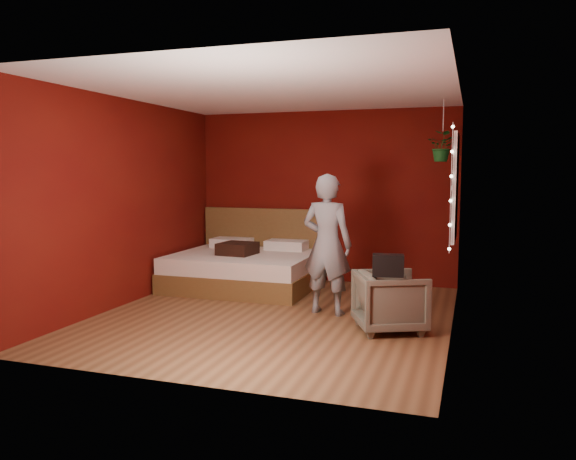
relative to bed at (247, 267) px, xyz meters
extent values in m
plane|color=brown|center=(0.95, -1.44, -0.29)|extent=(4.50, 4.50, 0.00)
cube|color=#581109|center=(0.95, 0.82, 1.01)|extent=(4.00, 0.02, 2.60)
cube|color=#581109|center=(0.95, -3.70, 1.01)|extent=(4.00, 0.02, 2.60)
cube|color=#581109|center=(-1.06, -1.44, 1.01)|extent=(0.02, 4.50, 2.60)
cube|color=#581109|center=(2.96, -1.44, 1.01)|extent=(0.02, 4.50, 2.60)
cube|color=white|center=(0.95, -1.44, 2.32)|extent=(4.00, 4.50, 0.02)
cube|color=white|center=(2.92, -0.54, 1.21)|extent=(0.04, 0.97, 1.27)
cube|color=black|center=(2.90, -0.54, 1.21)|extent=(0.02, 0.85, 1.15)
cube|color=white|center=(2.90, -0.54, 1.21)|extent=(0.03, 0.05, 1.15)
cube|color=white|center=(2.90, -0.54, 1.21)|extent=(0.03, 0.85, 0.05)
cylinder|color=silver|center=(2.89, -1.06, 1.21)|extent=(0.01, 0.01, 1.45)
sphere|color=#FFF2CC|center=(2.89, -1.06, 0.54)|extent=(0.04, 0.04, 0.04)
sphere|color=#FFF2CC|center=(2.89, -1.06, 0.81)|extent=(0.04, 0.04, 0.04)
sphere|color=#FFF2CC|center=(2.89, -1.06, 1.08)|extent=(0.04, 0.04, 0.04)
sphere|color=#FFF2CC|center=(2.89, -1.06, 1.35)|extent=(0.04, 0.04, 0.04)
sphere|color=#FFF2CC|center=(2.89, -1.06, 1.62)|extent=(0.04, 0.04, 0.04)
sphere|color=#FFF2CC|center=(2.89, -1.06, 1.89)|extent=(0.04, 0.04, 0.04)
cube|color=brown|center=(0.00, -0.09, -0.15)|extent=(2.01, 1.71, 0.28)
cube|color=silver|center=(0.00, -0.09, 0.10)|extent=(1.97, 1.68, 0.22)
cube|color=brown|center=(0.00, 0.72, 0.27)|extent=(2.01, 0.08, 1.11)
cube|color=silver|center=(-0.45, 0.48, 0.29)|extent=(0.60, 0.38, 0.14)
cube|color=silver|center=(0.45, 0.48, 0.29)|extent=(0.60, 0.38, 0.14)
imported|color=slate|center=(1.51, -1.16, 0.54)|extent=(0.65, 0.47, 1.66)
imported|color=#5E584A|center=(2.33, -1.65, 0.03)|extent=(0.92, 0.91, 0.64)
cube|color=black|center=(2.33, -1.91, 0.46)|extent=(0.33, 0.20, 0.22)
cube|color=black|center=(-0.06, -0.20, 0.30)|extent=(0.52, 0.52, 0.17)
cylinder|color=silver|center=(2.73, -0.05, 2.11)|extent=(0.01, 0.01, 0.41)
imported|color=#18571F|center=(2.73, -0.05, 1.72)|extent=(0.44, 0.41, 0.38)
camera|label=1|loc=(3.13, -7.53, 1.40)|focal=35.00mm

